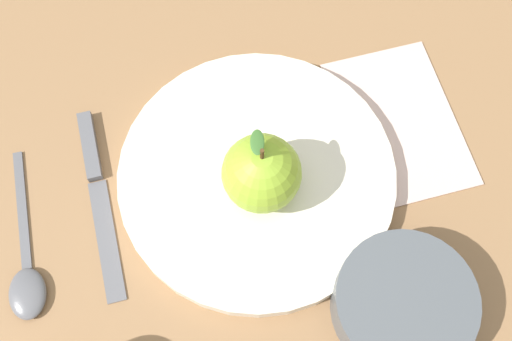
{
  "coord_description": "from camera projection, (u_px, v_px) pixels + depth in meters",
  "views": [
    {
      "loc": [
        -0.2,
        0.06,
        0.55
      ],
      "look_at": [
        0.0,
        -0.03,
        0.02
      ],
      "focal_mm": 42.14,
      "sensor_mm": 36.0,
      "label": 1
    }
  ],
  "objects": [
    {
      "name": "ground_plane",
      "position": [
        233.0,
        189.0,
        0.59
      ],
      "size": [
        2.4,
        2.4,
        0.0
      ],
      "primitive_type": "plane",
      "color": "olive"
    },
    {
      "name": "dinner_plate",
      "position": [
        256.0,
        174.0,
        0.59
      ],
      "size": [
        0.27,
        0.27,
        0.02
      ],
      "color": "silver",
      "rests_on": "ground_plane"
    },
    {
      "name": "apple",
      "position": [
        262.0,
        173.0,
        0.54
      ],
      "size": [
        0.07,
        0.07,
        0.09
      ],
      "color": "#8CB22D",
      "rests_on": "dinner_plate"
    },
    {
      "name": "side_bowl",
      "position": [
        404.0,
        303.0,
        0.52
      ],
      "size": [
        0.12,
        0.12,
        0.04
      ],
      "color": "#4C5156",
      "rests_on": "ground_plane"
    },
    {
      "name": "knife",
      "position": [
        97.0,
        184.0,
        0.59
      ],
      "size": [
        0.2,
        0.05,
        0.01
      ],
      "color": "#59595E",
      "rests_on": "ground_plane"
    },
    {
      "name": "spoon",
      "position": [
        26.0,
        274.0,
        0.55
      ],
      "size": [
        0.17,
        0.05,
        0.01
      ],
      "color": "#59595E",
      "rests_on": "ground_plane"
    },
    {
      "name": "linen_napkin",
      "position": [
        400.0,
        124.0,
        0.62
      ],
      "size": [
        0.19,
        0.14,
        0.0
      ],
      "primitive_type": "cube",
      "rotation": [
        0.0,
        0.0,
        1.42
      ],
      "color": "beige",
      "rests_on": "ground_plane"
    }
  ]
}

